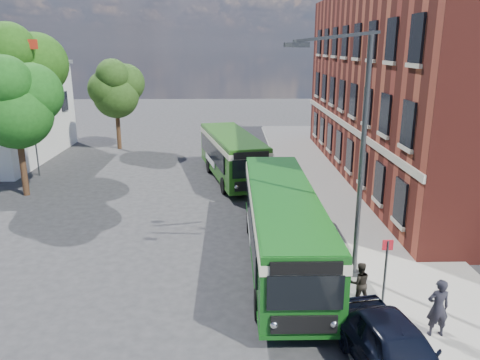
{
  "coord_description": "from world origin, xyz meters",
  "views": [
    {
      "loc": [
        0.56,
        -17.97,
        8.54
      ],
      "look_at": [
        1.0,
        3.96,
        2.2
      ],
      "focal_mm": 35.0,
      "sensor_mm": 36.0,
      "label": 1
    }
  ],
  "objects_px": {
    "street_lamp": "(352,156)",
    "bus_rear": "(232,152)",
    "bus_front": "(282,220)",
    "parked_car": "(396,351)"
  },
  "relations": [
    {
      "from": "street_lamp",
      "to": "bus_rear",
      "type": "bearing_deg",
      "value": 106.89
    },
    {
      "from": "street_lamp",
      "to": "bus_front",
      "type": "relative_size",
      "value": 0.75
    },
    {
      "from": "parked_car",
      "to": "street_lamp",
      "type": "bearing_deg",
      "value": 78.5
    },
    {
      "from": "street_lamp",
      "to": "parked_car",
      "type": "height_order",
      "value": "street_lamp"
    },
    {
      "from": "bus_front",
      "to": "street_lamp",
      "type": "bearing_deg",
      "value": -33.63
    },
    {
      "from": "bus_front",
      "to": "bus_rear",
      "type": "relative_size",
      "value": 1.2
    },
    {
      "from": "street_lamp",
      "to": "bus_front",
      "type": "distance_m",
      "value": 3.99
    },
    {
      "from": "bus_front",
      "to": "bus_rear",
      "type": "bearing_deg",
      "value": 99.05
    },
    {
      "from": "street_lamp",
      "to": "parked_car",
      "type": "distance_m",
      "value": 6.86
    },
    {
      "from": "bus_front",
      "to": "parked_car",
      "type": "xyz_separation_m",
      "value": [
        2.19,
        -7.15,
        -0.9
      ]
    }
  ]
}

